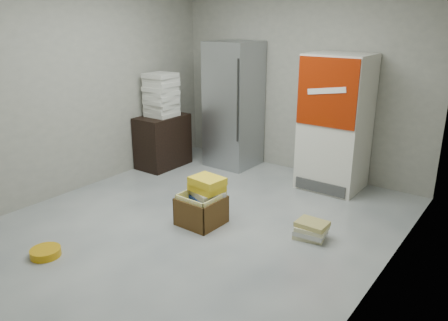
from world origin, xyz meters
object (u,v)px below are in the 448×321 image
object	(u,v)px
coke_cooler	(335,123)
wood_shelf	(163,141)
phonebook_stack_main	(207,199)
steel_fridge	(234,105)
cardboard_box	(201,211)

from	to	relation	value
coke_cooler	wood_shelf	distance (m)	2.63
wood_shelf	phonebook_stack_main	bearing A→B (deg)	-32.49
wood_shelf	phonebook_stack_main	xyz separation A→B (m)	(1.76, -1.12, -0.13)
coke_cooler	wood_shelf	bearing A→B (deg)	-163.72
coke_cooler	steel_fridge	bearing A→B (deg)	179.82
coke_cooler	wood_shelf	xyz separation A→B (m)	(-2.48, -0.72, -0.50)
steel_fridge	cardboard_box	bearing A→B (deg)	-64.51
wood_shelf	phonebook_stack_main	size ratio (longest dim) A/B	1.50
wood_shelf	phonebook_stack_main	world-z (taller)	wood_shelf
steel_fridge	coke_cooler	bearing A→B (deg)	-0.18
phonebook_stack_main	cardboard_box	bearing A→B (deg)	-77.69
coke_cooler	cardboard_box	size ratio (longest dim) A/B	3.91
coke_cooler	phonebook_stack_main	distance (m)	2.08
phonebook_stack_main	steel_fridge	bearing A→B (deg)	130.41
steel_fridge	wood_shelf	distance (m)	1.23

